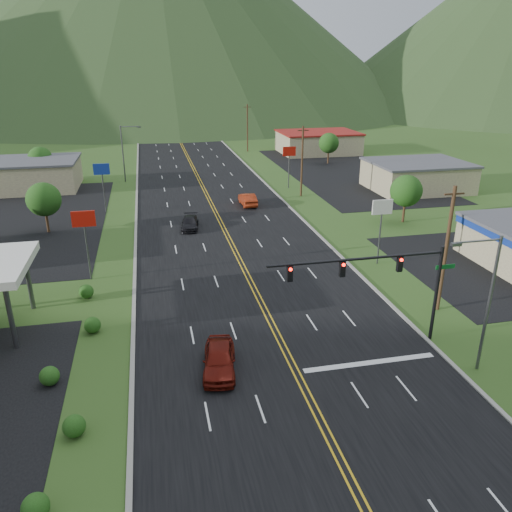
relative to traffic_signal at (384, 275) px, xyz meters
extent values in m
cylinder|color=black|center=(4.02, 0.00, -1.83)|extent=(0.24, 0.24, 7.00)
cylinder|color=black|center=(-1.98, 0.00, 1.27)|extent=(12.00, 0.18, 0.18)
cube|color=#0C591E|center=(4.42, 0.00, 0.17)|extent=(1.40, 0.06, 0.30)
cube|color=black|center=(1.02, 0.00, 0.67)|extent=(0.35, 0.28, 1.05)
sphere|color=#FF0C05|center=(1.02, -0.18, 1.02)|extent=(0.22, 0.22, 0.22)
cube|color=black|center=(-2.98, 0.00, 0.67)|extent=(0.35, 0.28, 1.05)
sphere|color=#FF0C05|center=(-2.98, -0.18, 1.02)|extent=(0.22, 0.22, 0.22)
cube|color=black|center=(-6.48, 0.00, 0.67)|extent=(0.35, 0.28, 1.05)
sphere|color=#FF0C05|center=(-6.48, -0.18, 1.02)|extent=(0.22, 0.22, 0.22)
cylinder|color=#59595E|center=(5.02, -4.00, -0.83)|extent=(0.20, 0.20, 9.00)
cylinder|color=#59595E|center=(3.58, -4.00, 3.47)|extent=(2.88, 0.12, 0.12)
cube|color=#59595E|center=(2.14, -4.00, 3.37)|extent=(0.60, 0.25, 0.18)
cylinder|color=#59595E|center=(-18.48, 56.00, -0.83)|extent=(0.20, 0.20, 9.00)
cylinder|color=#59595E|center=(-17.04, 56.00, 3.47)|extent=(2.88, 0.12, 0.12)
cube|color=#59595E|center=(-15.60, 56.00, 3.37)|extent=(0.60, 0.25, 0.18)
cylinder|color=#59595E|center=(-24.48, 5.00, -2.83)|extent=(0.36, 0.36, 5.00)
cylinder|color=#59595E|center=(-24.48, 11.00, -2.83)|extent=(0.36, 0.36, 5.00)
cube|color=#C2B586|center=(-34.48, 54.00, -3.23)|extent=(18.00, 11.00, 4.20)
cube|color=#4C4C51|center=(-34.48, 54.00, -0.98)|extent=(18.40, 11.40, 0.30)
cube|color=#C2B586|center=(25.52, 41.00, -3.33)|extent=(14.00, 11.00, 4.00)
cube|color=#4C4C51|center=(25.52, 41.00, -1.18)|extent=(14.40, 11.40, 0.30)
cube|color=#C2B586|center=(21.52, 76.00, -3.23)|extent=(16.00, 12.00, 4.20)
cube|color=maroon|center=(21.52, 76.00, -0.98)|extent=(16.40, 12.40, 0.30)
cylinder|color=#59595E|center=(-20.48, 16.00, -2.83)|extent=(0.16, 0.16, 5.00)
cube|color=#B1130A|center=(-20.48, 16.00, 0.37)|extent=(2.00, 0.18, 1.40)
cylinder|color=#59595E|center=(-20.48, 38.00, -2.83)|extent=(0.16, 0.16, 5.00)
cube|color=navy|center=(-20.48, 38.00, 0.37)|extent=(2.00, 0.18, 1.40)
cylinder|color=#59595E|center=(6.52, 14.00, -2.83)|extent=(0.16, 0.16, 5.00)
cube|color=white|center=(6.52, 14.00, 0.37)|extent=(2.00, 0.18, 1.40)
cylinder|color=#59595E|center=(6.52, 46.00, -2.83)|extent=(0.16, 0.16, 5.00)
cube|color=#B1130A|center=(6.52, 46.00, 0.37)|extent=(2.00, 0.18, 1.40)
cylinder|color=#382314|center=(-26.48, 31.00, -3.83)|extent=(0.30, 0.30, 3.00)
sphere|color=#214513|center=(-26.48, 31.00, -1.43)|extent=(3.84, 3.84, 3.84)
cylinder|color=#382314|center=(-31.48, 58.00, -3.83)|extent=(0.30, 0.30, 3.00)
sphere|color=#214513|center=(-31.48, 58.00, -1.43)|extent=(3.84, 3.84, 3.84)
cylinder|color=#382314|center=(15.52, 26.00, -3.83)|extent=(0.30, 0.30, 3.00)
sphere|color=#214513|center=(15.52, 26.00, -1.43)|extent=(3.84, 3.84, 3.84)
cylinder|color=#382314|center=(19.52, 64.00, -3.83)|extent=(0.30, 0.30, 3.00)
sphere|color=#214513|center=(19.52, 64.00, -1.43)|extent=(3.84, 3.84, 3.84)
cylinder|color=#382314|center=(7.02, 4.00, -0.33)|extent=(0.28, 0.28, 10.00)
cube|color=#382314|center=(7.02, 4.00, 4.07)|extent=(1.60, 0.12, 0.12)
cylinder|color=#382314|center=(7.02, 41.00, -0.33)|extent=(0.28, 0.28, 10.00)
cube|color=#382314|center=(7.02, 41.00, 4.07)|extent=(1.60, 0.12, 0.12)
cylinder|color=#382314|center=(7.02, 81.00, -0.33)|extent=(0.28, 0.28, 10.00)
cube|color=#382314|center=(7.02, 81.00, 4.07)|extent=(1.60, 0.12, 0.12)
cylinder|color=#382314|center=(7.02, 121.00, -0.33)|extent=(0.28, 0.28, 10.00)
cube|color=#382314|center=(7.02, 121.00, 4.07)|extent=(1.60, 0.12, 0.12)
imported|color=#61120A|center=(-11.20, -0.80, -4.48)|extent=(2.77, 5.24, 1.70)
imported|color=black|center=(-10.36, 28.80, -4.65)|extent=(2.55, 4.88, 1.35)
imported|color=#9F2C11|center=(-1.69, 37.46, -4.50)|extent=(1.85, 5.06, 1.65)
camera|label=1|loc=(-14.64, -27.59, 13.03)|focal=35.00mm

